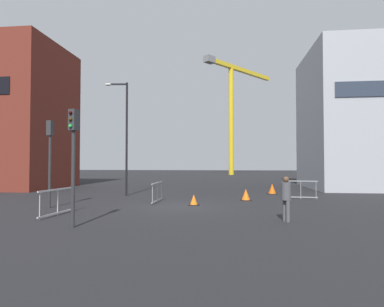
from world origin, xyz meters
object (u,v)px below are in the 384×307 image
at_px(construction_crane, 233,99).
at_px(traffic_light_verge, 50,149).
at_px(traffic_cone_striped, 246,195).
at_px(pedestrian_walking, 286,195).
at_px(traffic_cone_on_verge, 272,189).
at_px(traffic_light_far, 73,148).
at_px(streetlamp_tall, 124,130).
at_px(traffic_cone_orange, 194,200).

bearing_deg(construction_crane, traffic_light_verge, -101.41).
height_order(construction_crane, traffic_cone_striped, construction_crane).
distance_m(construction_crane, pedestrian_walking, 49.00).
distance_m(construction_crane, traffic_cone_on_verge, 38.98).
bearing_deg(traffic_light_far, streetlamp_tall, 99.42).
relative_size(traffic_light_verge, pedestrian_walking, 2.53).
bearing_deg(traffic_light_far, traffic_cone_striped, 54.94).
relative_size(traffic_light_far, traffic_cone_on_verge, 5.59).
distance_m(traffic_cone_on_verge, traffic_cone_orange, 8.02).
bearing_deg(pedestrian_walking, traffic_cone_orange, 132.03).
relative_size(traffic_light_verge, traffic_cone_orange, 7.80).
height_order(streetlamp_tall, traffic_light_far, streetlamp_tall).
height_order(traffic_cone_striped, traffic_cone_orange, traffic_cone_striped).
bearing_deg(traffic_cone_orange, traffic_light_far, -118.26).
height_order(traffic_cone_on_verge, traffic_cone_orange, traffic_cone_on_verge).
height_order(streetlamp_tall, traffic_cone_on_verge, streetlamp_tall).
height_order(construction_crane, pedestrian_walking, construction_crane).
relative_size(construction_crane, traffic_cone_orange, 38.04).
distance_m(streetlamp_tall, pedestrian_walking, 12.75).
distance_m(streetlamp_tall, traffic_cone_orange, 7.76).
bearing_deg(traffic_cone_striped, traffic_cone_orange, -138.31).
bearing_deg(traffic_light_far, traffic_light_verge, 127.52).
relative_size(traffic_light_far, traffic_light_verge, 0.94).
relative_size(traffic_cone_striped, traffic_cone_orange, 1.22).
distance_m(construction_crane, traffic_cone_striped, 42.79).
distance_m(construction_crane, streetlamp_tall, 40.60).
bearing_deg(traffic_cone_striped, pedestrian_walking, -80.45).
bearing_deg(streetlamp_tall, traffic_cone_on_verge, 12.96).
height_order(pedestrian_walking, traffic_cone_on_verge, pedestrian_walking).
distance_m(traffic_light_verge, pedestrian_walking, 10.87).
xyz_separation_m(pedestrian_walking, traffic_cone_striped, (-1.12, 6.66, -0.64)).
xyz_separation_m(construction_crane, pedestrian_walking, (1.39, -47.27, -12.83)).
bearing_deg(construction_crane, streetlamp_tall, -100.94).
relative_size(streetlamp_tall, traffic_light_verge, 1.80).
height_order(traffic_light_verge, traffic_cone_striped, traffic_light_verge).
xyz_separation_m(construction_crane, traffic_light_far, (-5.76, -49.20, -11.16)).
bearing_deg(pedestrian_walking, traffic_cone_striped, 99.55).
distance_m(streetlamp_tall, traffic_cone_on_verge, 10.76).
bearing_deg(traffic_cone_on_verge, pedestrian_walking, -94.59).
bearing_deg(streetlamp_tall, pedestrian_walking, -43.77).
bearing_deg(construction_crane, traffic_light_far, -96.68).
distance_m(traffic_light_far, traffic_light_verge, 5.43).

